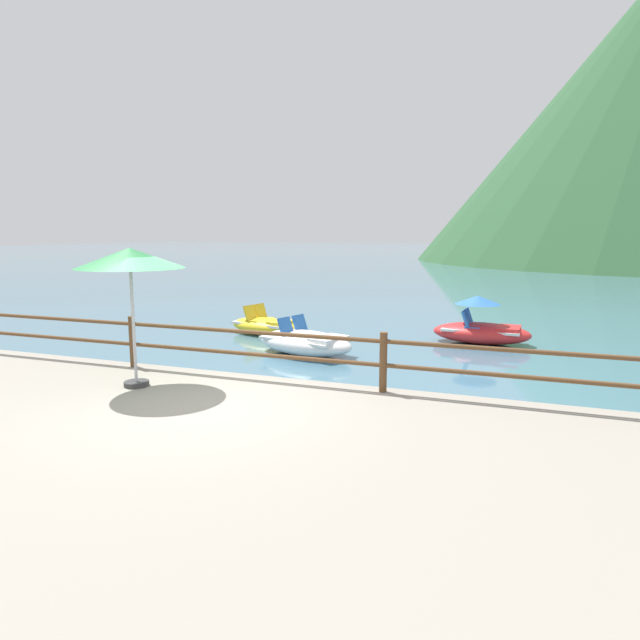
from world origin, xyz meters
name	(u,v)px	position (x,y,z in m)	size (l,w,h in m)	color
ground_plane	(468,268)	(0.00, 40.00, 0.00)	(200.00, 200.00, 0.00)	#477084
promenade_dock	(89,479)	(0.00, -2.20, 0.20)	(28.00, 8.00, 0.40)	gray
dock_railing	(247,345)	(0.00, 1.55, 0.98)	(23.92, 0.12, 0.95)	brown
beach_umbrella	(130,260)	(-1.47, 0.47, 2.45)	(1.70, 1.70, 2.24)	#B2B2B7
pedal_boat_0	(481,328)	(3.39, 8.11, 0.41)	(2.54, 1.34, 1.25)	red
pedal_boat_1	(305,342)	(-0.43, 5.29, 0.30)	(2.82, 2.01, 0.89)	white
pedal_boat_2	(265,325)	(-2.51, 7.39, 0.25)	(2.44, 1.64, 0.82)	yellow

